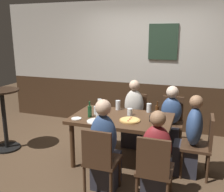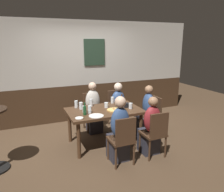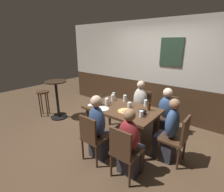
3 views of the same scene
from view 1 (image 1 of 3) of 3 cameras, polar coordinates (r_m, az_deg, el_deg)
The scene contains 28 objects.
ground_plane at distance 4.09m, azimuth 2.06°, elevation -14.62°, with size 12.00×12.00×0.00m, color #4C3826.
wall_back at distance 5.23m, azimuth 7.57°, elevation 6.65°, with size 6.40×0.13×2.60m.
dining_table at distance 3.82m, azimuth 2.14°, elevation -5.98°, with size 1.48×0.91×0.74m.
chair_mid_near at distance 3.13m, azimuth -2.70°, elevation -13.81°, with size 0.40×0.40×0.88m.
chair_head_east at distance 3.74m, azimuth 19.58°, elevation -9.88°, with size 0.40×0.40×0.88m.
chair_mid_far at distance 4.67m, azimuth 5.27°, elevation -4.34°, with size 0.40×0.40×0.88m.
chair_right_far at distance 4.57m, azimuth 13.25°, elevation -5.08°, with size 0.40×0.40×0.88m.
chair_right_near at distance 2.98m, azimuth 9.47°, elevation -15.56°, with size 0.40×0.40×0.88m.
person_mid_near at distance 3.26m, azimuth -1.63°, elevation -12.42°, with size 0.34×0.37×1.20m.
person_head_east at distance 3.74m, azimuth 17.05°, elevation -9.85°, with size 0.37×0.34×1.16m.
person_mid_far at distance 4.52m, azimuth 4.77°, elevation -5.00°, with size 0.34×0.37×1.17m.
person_right_far at distance 4.42m, azimuth 13.00°, elevation -6.07°, with size 0.34×0.37×1.11m.
person_right_near at distance 3.13m, azimuth 9.98°, elevation -14.55°, with size 0.34×0.37×1.12m.
pizza at distance 3.63m, azimuth 4.05°, elevation -5.44°, with size 0.30×0.30×0.03m.
highball_clear at distance 3.53m, azimuth 9.59°, elevation -5.49°, with size 0.07×0.07×0.12m.
tumbler_short at distance 3.79m, azimuth -3.18°, elevation -3.75°, with size 0.07×0.07×0.15m.
tumbler_water at distance 4.10m, azimuth -2.59°, elevation -2.35°, with size 0.08×0.08×0.14m.
pint_glass_pale at distance 4.13m, azimuth 1.35°, elevation -2.15°, with size 0.08×0.08×0.15m.
beer_glass_half at distance 4.24m, azimuth -2.79°, elevation -1.81°, with size 0.07×0.07×0.15m.
pint_glass_stout at distance 3.87m, azimuth 4.03°, elevation -3.65°, with size 0.08×0.08×0.11m.
pint_glass_amber at distance 4.04m, azimuth 8.31°, elevation -2.80°, with size 0.07×0.07×0.14m.
beer_glass_tall at distance 3.92m, azimuth -3.61°, elevation -3.26°, with size 0.07×0.07×0.12m.
beer_bottle_green at distance 3.78m, azimuth -5.04°, elevation -3.39°, with size 0.06×0.06×0.24m.
beer_bottle_brown at distance 3.87m, azimuth 10.13°, elevation -3.21°, with size 0.06×0.06×0.23m.
plate_white_large at distance 3.60m, azimuth -3.52°, elevation -5.67°, with size 0.28×0.28×0.01m, color white.
plate_white_small at distance 3.74m, azimuth -8.02°, elevation -5.05°, with size 0.15×0.15×0.01m, color white.
condiment_caddy at distance 3.65m, azimuth 9.35°, elevation -4.93°, with size 0.11×0.09×0.09m, color black.
side_bar_table at distance 4.66m, azimuth -23.16°, elevation -3.92°, with size 0.56×0.56×1.05m.
Camera 1 is at (1.04, -3.44, 1.95)m, focal length 40.62 mm.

